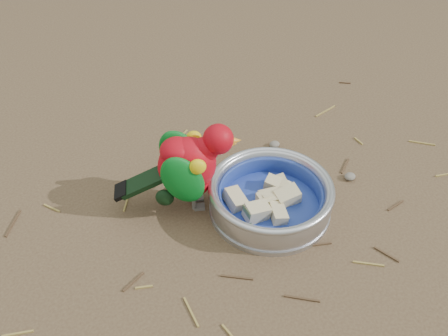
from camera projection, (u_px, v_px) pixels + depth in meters
ground at (297, 243)px, 0.84m from camera, size 60.00×60.00×0.00m
food_bowl at (270, 207)px, 0.90m from camera, size 0.22×0.22×0.02m
bowl_wall at (271, 195)px, 0.88m from camera, size 0.22×0.22×0.04m
fruit_wedges at (270, 198)px, 0.88m from camera, size 0.13×0.13×0.03m
lory_parrot at (190, 170)px, 0.86m from camera, size 0.22×0.18×0.16m
ground_debris at (275, 218)px, 0.88m from camera, size 0.90×0.80×0.01m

